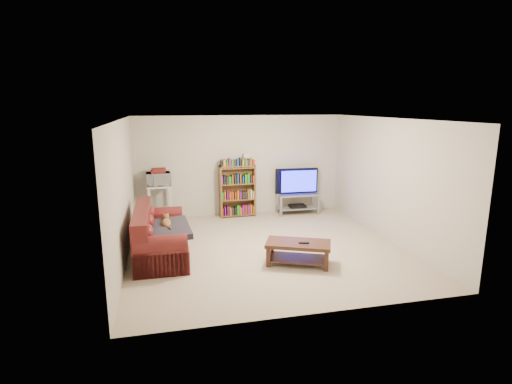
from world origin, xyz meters
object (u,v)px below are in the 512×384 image
object	(u,v)px
coffee_table	(298,249)
tv_stand	(297,200)
bookshelf	(237,190)
sofa	(157,239)

from	to	relation	value
coffee_table	tv_stand	size ratio (longest dim) A/B	1.18
coffee_table	tv_stand	xyz separation A→B (m)	(1.03, 3.06, 0.07)
coffee_table	tv_stand	world-z (taller)	tv_stand
coffee_table	bookshelf	distance (m)	3.22
sofa	coffee_table	distance (m)	2.51
tv_stand	bookshelf	distance (m)	1.52
tv_stand	sofa	bearing A→B (deg)	-146.30
sofa	bookshelf	bearing A→B (deg)	49.81
coffee_table	bookshelf	world-z (taller)	bookshelf
tv_stand	bookshelf	bearing A→B (deg)	177.72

